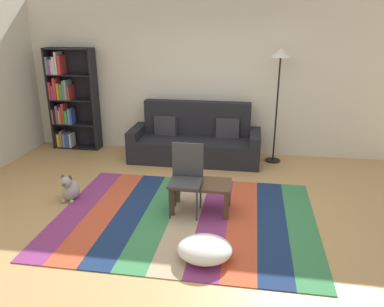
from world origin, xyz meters
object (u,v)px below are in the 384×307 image
pouf (205,249)px  standing_lamp (280,68)px  coffee_table (201,188)px  bookshelf (68,101)px  folding_chair (187,173)px  couch (195,141)px  dog (70,189)px  tv_remote (193,182)px

pouf → standing_lamp: size_ratio=0.30×
coffee_table → bookshelf: bearing=142.3°
folding_chair → couch: bearing=134.2°
dog → standing_lamp: size_ratio=0.21×
bookshelf → standing_lamp: (3.84, -0.17, 0.69)m
bookshelf → coffee_table: bearing=-37.7°
couch → standing_lamp: bearing=4.8°
couch → coffee_table: 1.94m
standing_lamp → bookshelf: bearing=177.5°
coffee_table → pouf: bearing=-79.9°
pouf → dog: (-2.01, 1.07, 0.04)m
dog → tv_remote: 1.73m
bookshelf → pouf: bearing=-47.0°
couch → bookshelf: (-2.47, 0.28, 0.58)m
couch → folding_chair: bearing=-84.6°
folding_chair → standing_lamp: bearing=98.8°
pouf → standing_lamp: 3.51m
couch → standing_lamp: (1.37, 0.11, 1.28)m
couch → pouf: size_ratio=3.93×
tv_remote → folding_chair: (-0.08, -0.02, 0.13)m
bookshelf → folding_chair: 3.48m
couch → bookshelf: 2.55m
pouf → couch: bearing=100.5°
couch → coffee_table: couch is taller
folding_chair → dog: bearing=-143.2°
couch → bookshelf: bookshelf is taller
couch → folding_chair: size_ratio=2.51×
couch → pouf: bearing=-79.5°
bookshelf → tv_remote: bearing=-39.0°
bookshelf → dog: 2.50m
couch → coffee_table: size_ratio=2.94×
bookshelf → coffee_table: bookshelf is taller
standing_lamp → folding_chair: 2.60m
couch → bookshelf: bearing=173.4°
couch → standing_lamp: standing_lamp is taller
bookshelf → couch: bearing=-6.6°
couch → standing_lamp: size_ratio=1.17×
pouf → dog: 2.28m
couch → coffee_table: bearing=-79.2°
dog → folding_chair: size_ratio=0.44×
pouf → standing_lamp: (0.82, 3.07, 1.49)m
couch → bookshelf: size_ratio=1.20×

